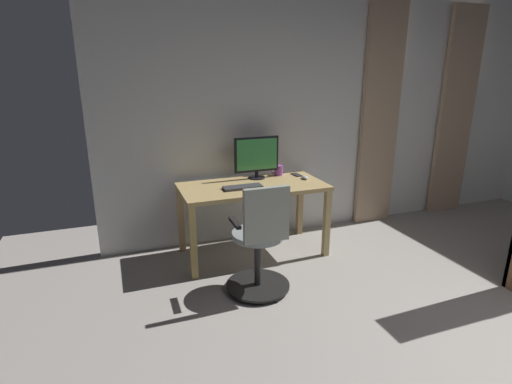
{
  "coord_description": "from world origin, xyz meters",
  "views": [
    {
      "loc": [
        2.62,
        1.16,
        1.87
      ],
      "look_at": [
        1.5,
        -1.89,
        0.87
      ],
      "focal_mm": 28.38,
      "sensor_mm": 36.0,
      "label": 1
    }
  ],
  "objects_px": {
    "mug_tea": "(278,170)",
    "computer_keyboard": "(243,187)",
    "desk": "(253,194)",
    "office_chair": "(260,244)",
    "cell_phone_face_up": "(296,175)",
    "computer_monitor": "(257,156)",
    "computer_mouse": "(305,177)"
  },
  "relations": [
    {
      "from": "desk",
      "to": "computer_keyboard",
      "type": "height_order",
      "value": "computer_keyboard"
    },
    {
      "from": "office_chair",
      "to": "computer_mouse",
      "type": "xyz_separation_m",
      "value": [
        -0.79,
        -0.78,
        0.3
      ]
    },
    {
      "from": "desk",
      "to": "computer_keyboard",
      "type": "bearing_deg",
      "value": 31.66
    },
    {
      "from": "desk",
      "to": "mug_tea",
      "type": "height_order",
      "value": "mug_tea"
    },
    {
      "from": "computer_mouse",
      "to": "cell_phone_face_up",
      "type": "distance_m",
      "value": 0.17
    },
    {
      "from": "desk",
      "to": "office_chair",
      "type": "height_order",
      "value": "office_chair"
    },
    {
      "from": "computer_mouse",
      "to": "mug_tea",
      "type": "xyz_separation_m",
      "value": [
        0.2,
        -0.25,
        0.04
      ]
    },
    {
      "from": "desk",
      "to": "computer_keyboard",
      "type": "relative_size",
      "value": 3.78
    },
    {
      "from": "mug_tea",
      "to": "computer_keyboard",
      "type": "bearing_deg",
      "value": 33.46
    },
    {
      "from": "desk",
      "to": "computer_mouse",
      "type": "relative_size",
      "value": 14.51
    },
    {
      "from": "computer_keyboard",
      "to": "cell_phone_face_up",
      "type": "relative_size",
      "value": 2.66
    },
    {
      "from": "office_chair",
      "to": "cell_phone_face_up",
      "type": "bearing_deg",
      "value": 51.35
    },
    {
      "from": "office_chair",
      "to": "cell_phone_face_up",
      "type": "relative_size",
      "value": 6.88
    },
    {
      "from": "office_chair",
      "to": "mug_tea",
      "type": "xyz_separation_m",
      "value": [
        -0.6,
        -1.02,
        0.34
      ]
    },
    {
      "from": "desk",
      "to": "mug_tea",
      "type": "distance_m",
      "value": 0.49
    },
    {
      "from": "computer_keyboard",
      "to": "mug_tea",
      "type": "xyz_separation_m",
      "value": [
        -0.52,
        -0.35,
        0.04
      ]
    },
    {
      "from": "desk",
      "to": "mug_tea",
      "type": "relative_size",
      "value": 10.45
    },
    {
      "from": "office_chair",
      "to": "computer_keyboard",
      "type": "height_order",
      "value": "office_chair"
    },
    {
      "from": "desk",
      "to": "cell_phone_face_up",
      "type": "distance_m",
      "value": 0.61
    },
    {
      "from": "computer_monitor",
      "to": "mug_tea",
      "type": "xyz_separation_m",
      "value": [
        -0.26,
        -0.03,
        -0.19
      ]
    },
    {
      "from": "mug_tea",
      "to": "office_chair",
      "type": "bearing_deg",
      "value": 59.78
    },
    {
      "from": "computer_keyboard",
      "to": "cell_phone_face_up",
      "type": "distance_m",
      "value": 0.76
    },
    {
      "from": "computer_keyboard",
      "to": "computer_mouse",
      "type": "relative_size",
      "value": 3.83
    },
    {
      "from": "office_chair",
      "to": "computer_mouse",
      "type": "bearing_deg",
      "value": 45.15
    },
    {
      "from": "computer_mouse",
      "to": "cell_phone_face_up",
      "type": "height_order",
      "value": "computer_mouse"
    },
    {
      "from": "cell_phone_face_up",
      "to": "computer_keyboard",
      "type": "bearing_deg",
      "value": 15.77
    },
    {
      "from": "computer_mouse",
      "to": "mug_tea",
      "type": "bearing_deg",
      "value": -51.15
    },
    {
      "from": "computer_monitor",
      "to": "computer_keyboard",
      "type": "distance_m",
      "value": 0.47
    },
    {
      "from": "computer_monitor",
      "to": "cell_phone_face_up",
      "type": "height_order",
      "value": "computer_monitor"
    },
    {
      "from": "computer_mouse",
      "to": "desk",
      "type": "bearing_deg",
      "value": 1.69
    },
    {
      "from": "computer_monitor",
      "to": "cell_phone_face_up",
      "type": "distance_m",
      "value": 0.51
    },
    {
      "from": "cell_phone_face_up",
      "to": "computer_mouse",
      "type": "bearing_deg",
      "value": 89.38
    }
  ]
}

